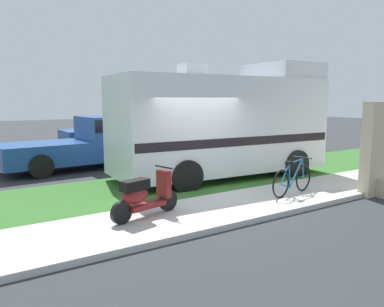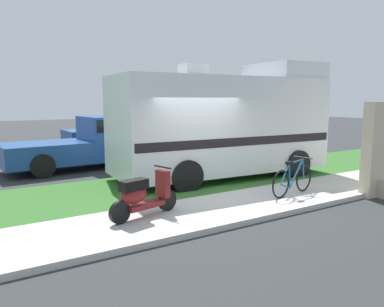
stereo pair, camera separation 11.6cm
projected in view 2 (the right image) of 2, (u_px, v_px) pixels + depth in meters
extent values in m
plane|color=#2D3033|center=(210.00, 197.00, 9.49)|extent=(80.00, 80.00, 0.00)
cube|color=beige|center=(240.00, 206.00, 8.48)|extent=(24.00, 2.00, 0.12)
cube|color=#336628|center=(180.00, 184.00, 10.74)|extent=(24.00, 3.40, 0.08)
cube|color=silver|center=(221.00, 124.00, 11.44)|extent=(6.77, 2.80, 2.80)
cube|color=silver|center=(283.00, 72.00, 12.34)|extent=(1.94, 2.39, 0.50)
cube|color=black|center=(221.00, 138.00, 11.50)|extent=(6.64, 2.81, 0.24)
cube|color=black|center=(301.00, 107.00, 12.93)|extent=(0.21, 2.04, 0.90)
cube|color=silver|center=(193.00, 70.00, 10.74)|extent=(0.74, 0.64, 0.36)
cylinder|color=black|center=(251.00, 155.00, 13.59)|extent=(0.92, 0.33, 0.90)
cylinder|color=black|center=(297.00, 164.00, 11.59)|extent=(0.92, 0.33, 0.90)
cylinder|color=black|center=(152.00, 163.00, 11.75)|extent=(0.92, 0.33, 0.90)
cylinder|color=black|center=(186.00, 177.00, 9.75)|extent=(0.92, 0.33, 0.90)
cylinder|color=black|center=(167.00, 200.00, 7.88)|extent=(0.45, 0.20, 0.44)
cylinder|color=black|center=(120.00, 213.00, 7.03)|extent=(0.45, 0.20, 0.44)
cube|color=maroon|center=(145.00, 205.00, 7.45)|extent=(0.88, 0.47, 0.10)
cube|color=black|center=(134.00, 185.00, 7.20)|extent=(0.61, 0.38, 0.20)
ellipsoid|color=maroon|center=(134.00, 195.00, 7.22)|extent=(0.65, 0.43, 0.36)
cube|color=maroon|center=(163.00, 184.00, 7.74)|extent=(0.21, 0.34, 0.56)
cylinder|color=black|center=(163.00, 167.00, 7.69)|extent=(0.15, 0.49, 0.04)
sphere|color=white|center=(163.00, 175.00, 7.71)|extent=(0.12, 0.12, 0.12)
torus|color=black|center=(304.00, 178.00, 9.51)|extent=(0.68, 0.17, 0.69)
torus|color=black|center=(281.00, 184.00, 8.82)|extent=(0.68, 0.17, 0.69)
cylinder|color=#1E6699|center=(296.00, 173.00, 9.24)|extent=(0.58, 0.14, 0.68)
cylinder|color=#1E6699|center=(289.00, 176.00, 9.04)|extent=(0.10, 0.05, 0.61)
cylinder|color=#1E6699|center=(296.00, 161.00, 9.18)|extent=(0.61, 0.15, 0.09)
cylinder|color=#1E6699|center=(285.00, 186.00, 8.96)|extent=(0.40, 0.11, 0.19)
cylinder|color=#1E6699|center=(285.00, 174.00, 8.90)|extent=(0.36, 0.10, 0.47)
cylinder|color=#1E6699|center=(303.00, 169.00, 9.45)|extent=(0.12, 0.06, 0.51)
cube|color=black|center=(289.00, 163.00, 8.97)|extent=(0.22, 0.14, 0.06)
cylinder|color=black|center=(303.00, 158.00, 9.38)|extent=(0.12, 0.52, 0.03)
cube|color=#1E478C|center=(115.00, 137.00, 14.00)|extent=(2.40, 2.11, 1.56)
cube|color=black|center=(115.00, 124.00, 13.93)|extent=(2.28, 2.13, 0.44)
cube|color=#1E478C|center=(45.00, 153.00, 12.61)|extent=(2.91, 2.14, 0.72)
cylinder|color=black|center=(110.00, 151.00, 14.98)|extent=(0.77, 0.28, 0.76)
cylinder|color=black|center=(131.00, 157.00, 13.43)|extent=(0.77, 0.28, 0.76)
cylinder|color=black|center=(29.00, 158.00, 13.23)|extent=(0.77, 0.28, 0.76)
cylinder|color=black|center=(43.00, 166.00, 11.68)|extent=(0.77, 0.28, 0.76)
cube|color=#1E478C|center=(149.00, 127.00, 18.85)|extent=(2.40, 2.09, 1.61)
cube|color=black|center=(149.00, 117.00, 18.77)|extent=(2.28, 2.11, 0.44)
cube|color=#1E478C|center=(98.00, 138.00, 17.50)|extent=(2.93, 2.09, 0.78)
cylinder|color=black|center=(144.00, 139.00, 19.88)|extent=(0.76, 0.24, 0.76)
cylinder|color=black|center=(162.00, 142.00, 18.21)|extent=(0.76, 0.24, 0.76)
cylinder|color=black|center=(85.00, 142.00, 18.20)|extent=(0.76, 0.24, 0.76)
cylinder|color=black|center=(98.00, 147.00, 16.52)|extent=(0.76, 0.24, 0.76)
cylinder|color=#B2B2B7|center=(366.00, 178.00, 10.75)|extent=(0.06, 0.06, 0.20)
cylinder|color=#B2B2B7|center=(366.00, 174.00, 10.73)|extent=(0.03, 0.03, 0.04)
cylinder|color=black|center=(367.00, 173.00, 10.73)|extent=(0.03, 0.03, 0.01)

